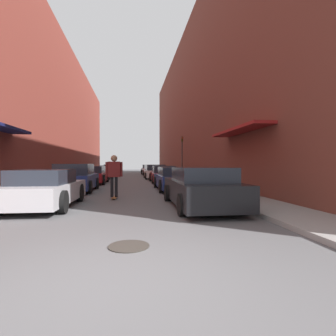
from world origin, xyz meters
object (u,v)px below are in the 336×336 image
(parked_car_right_5, at_px, (149,170))
(traffic_light, at_px, (182,153))
(parked_car_left_4, at_px, (108,171))
(parked_car_left_2, at_px, (92,175))
(parked_car_left_0, at_px, (45,189))
(parked_car_left_3, at_px, (101,172))
(skateboarder, at_px, (114,172))
(parked_car_right_2, at_px, (163,174))
(parked_car_right_4, at_px, (152,171))
(parked_car_left_5, at_px, (111,170))
(parked_car_right_0, at_px, (200,188))
(parked_car_right_1, at_px, (174,179))
(parked_car_left_1, at_px, (75,178))
(parked_car_right_3, at_px, (155,172))
(manhole_cover, at_px, (129,246))

(parked_car_right_5, xyz_separation_m, traffic_light, (2.31, -12.31, 1.82))
(parked_car_left_4, height_order, traffic_light, traffic_light)
(parked_car_left_2, bearing_deg, parked_car_left_4, 89.68)
(parked_car_left_0, distance_m, parked_car_left_4, 22.55)
(parked_car_left_3, bearing_deg, skateboarder, -81.54)
(parked_car_left_3, height_order, skateboarder, skateboarder)
(parked_car_right_2, bearing_deg, parked_car_right_5, 90.26)
(parked_car_left_4, height_order, parked_car_right_4, parked_car_right_4)
(parked_car_left_5, xyz_separation_m, traffic_light, (7.53, -13.41, 1.80))
(parked_car_left_3, distance_m, parked_car_right_0, 18.18)
(parked_car_left_0, bearing_deg, traffic_light, 63.66)
(parked_car_right_1, xyz_separation_m, parked_car_right_5, (0.05, 22.11, 0.03))
(parked_car_left_0, relative_size, parked_car_right_5, 0.93)
(parked_car_left_4, xyz_separation_m, parked_car_right_0, (5.01, -23.11, 0.01))
(parked_car_right_4, height_order, traffic_light, traffic_light)
(parked_car_left_4, xyz_separation_m, parked_car_right_4, (5.15, -0.89, 0.02))
(parked_car_left_0, relative_size, traffic_light, 1.05)
(parked_car_left_1, bearing_deg, skateboarder, -56.31)
(parked_car_left_3, relative_size, parked_car_left_4, 1.04)
(parked_car_right_1, bearing_deg, parked_car_left_4, 106.21)
(parked_car_right_3, relative_size, parked_car_right_4, 1.07)
(parked_car_right_1, distance_m, parked_car_right_4, 16.49)
(parked_car_left_0, xyz_separation_m, traffic_light, (7.40, 14.95, 1.85))
(parked_car_left_0, relative_size, parked_car_right_1, 0.85)
(parked_car_left_0, bearing_deg, parked_car_left_5, 90.25)
(parked_car_right_5, xyz_separation_m, skateboarder, (-3.03, -25.41, 0.45))
(parked_car_right_5, height_order, manhole_cover, parked_car_right_5)
(parked_car_right_1, distance_m, skateboarder, 4.47)
(parked_car_left_5, distance_m, parked_car_right_1, 23.77)
(parked_car_right_3, distance_m, traffic_light, 3.30)
(parked_car_left_1, bearing_deg, parked_car_right_0, -48.05)
(parked_car_left_4, bearing_deg, parked_car_right_1, -73.79)
(parked_car_right_1, xyz_separation_m, manhole_cover, (-2.32, -9.57, -0.60))
(skateboarder, bearing_deg, parked_car_right_0, -39.51)
(parked_car_left_1, height_order, parked_car_right_3, parked_car_left_1)
(parked_car_left_3, bearing_deg, parked_car_right_1, -66.02)
(parked_car_right_1, xyz_separation_m, parked_car_right_2, (0.13, 5.89, 0.01))
(parked_car_right_5, relative_size, skateboarder, 2.45)
(parked_car_right_4, bearing_deg, parked_car_right_1, -90.34)
(parked_car_right_5, relative_size, manhole_cover, 6.18)
(traffic_light, bearing_deg, parked_car_right_1, -103.55)
(traffic_light, bearing_deg, parked_car_right_4, 108.67)
(skateboarder, bearing_deg, manhole_cover, -84.03)
(parked_car_right_0, relative_size, manhole_cover, 6.79)
(parked_car_right_1, bearing_deg, parked_car_right_3, 90.17)
(parked_car_left_5, relative_size, manhole_cover, 6.58)
(parked_car_left_0, distance_m, parked_car_left_5, 28.36)
(parked_car_left_3, relative_size, parked_car_right_4, 1.08)
(parked_car_left_5, distance_m, parked_car_right_3, 13.07)
(parked_car_left_2, distance_m, parked_car_right_4, 12.16)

